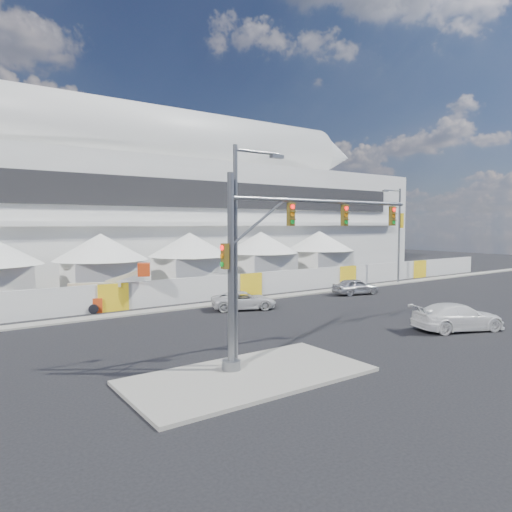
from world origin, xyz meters
TOP-DOWN VIEW (x-y plane):
  - ground at (0.00, 0.00)m, footprint 160.00×160.00m
  - median_island at (-6.00, -3.00)m, footprint 10.00×5.00m
  - far_curb at (20.00, 12.50)m, footprint 80.00×1.20m
  - stadium at (8.71, 41.50)m, footprint 80.00×24.80m
  - tent_row at (0.50, 24.00)m, footprint 53.40×8.40m
  - hoarding_fence at (6.00, 14.50)m, footprint 70.00×0.25m
  - scaffold_tower at (46.00, 36.00)m, footprint 4.40×4.40m
  - sedan_silver at (14.13, 9.76)m, footprint 2.52×4.47m
  - pickup_curb at (2.08, 9.58)m, footprint 3.78×5.22m
  - pickup_near at (8.75, -3.20)m, footprint 4.06×5.92m
  - lot_car_b at (25.22, 19.12)m, footprint 1.95×4.16m
  - traffic_mast at (-4.03, -2.10)m, footprint 11.47×0.80m
  - streetlight_median at (-5.61, -1.76)m, footprint 2.61×0.26m
  - streetlight_curb at (23.40, 12.50)m, footprint 2.94×0.66m
  - boom_lift at (-7.49, 15.50)m, footprint 7.01×2.76m

SIDE VIEW (x-z plane):
  - ground at x=0.00m, z-range 0.00..0.00m
  - far_curb at x=20.00m, z-range 0.00..0.12m
  - median_island at x=-6.00m, z-range 0.00..0.15m
  - pickup_curb at x=2.08m, z-range 0.00..1.32m
  - lot_car_b at x=25.22m, z-range 0.00..1.37m
  - sedan_silver at x=14.13m, z-range 0.00..1.43m
  - pickup_near at x=8.75m, z-range 0.00..1.59m
  - boom_lift at x=-7.49m, z-range -0.79..2.64m
  - hoarding_fence at x=6.00m, z-range 0.00..2.00m
  - tent_row at x=0.50m, z-range 0.45..5.85m
  - traffic_mast at x=-4.03m, z-range 0.63..8.85m
  - streetlight_median at x=-5.61m, z-range 0.85..10.28m
  - streetlight_curb at x=23.40m, z-range 0.79..10.74m
  - scaffold_tower at x=46.00m, z-range 0.00..12.00m
  - stadium at x=8.71m, z-range -1.54..20.44m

